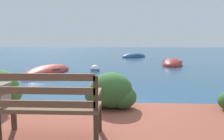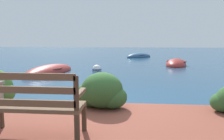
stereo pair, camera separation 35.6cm
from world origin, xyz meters
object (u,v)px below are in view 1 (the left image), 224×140
Objects in this scene: rowboat_far at (134,57)px; mooring_buoy at (95,69)px; rowboat_nearest at (48,72)px; rowboat_mid at (172,64)px; park_bench at (50,104)px.

mooring_buoy is at bearing -142.75° from rowboat_far.
rowboat_mid is (6.51, 3.61, 0.01)m from rowboat_nearest.
rowboat_mid is at bearing 30.82° from mooring_buoy.
rowboat_mid is at bearing -108.38° from rowboat_far.
mooring_buoy is (-4.43, -2.64, 0.01)m from rowboat_mid.
park_bench is 2.74× the size of mooring_buoy.
rowboat_mid is 6.30m from rowboat_far.
rowboat_far is (-2.04, 5.97, -0.01)m from rowboat_mid.
park_bench is 8.02m from mooring_buoy.
rowboat_far is at bearing -10.08° from rowboat_nearest.
rowboat_far is (1.99, 16.60, -0.64)m from park_bench.
park_bench is at bearing -145.51° from rowboat_nearest.
rowboat_nearest is 2.30m from mooring_buoy.
park_bench is 11.39m from rowboat_mid.
rowboat_nearest is (-2.49, 7.02, -0.64)m from park_bench.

